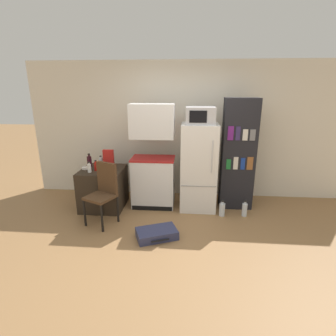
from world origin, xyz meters
The scene contains 17 objects.
ground_plane centered at (0.00, 0.00, 0.00)m, with size 24.00×24.00×0.00m, color olive.
wall_back centered at (0.20, 2.00, 1.30)m, with size 6.40×0.10×2.60m.
side_table centered at (-1.40, 1.21, 0.36)m, with size 0.74×0.77×0.72m.
kitchen_hutch centered at (-0.50, 1.35, 0.85)m, with size 0.77×0.50×1.86m.
refrigerator centered at (0.31, 1.32, 0.77)m, with size 0.62×0.59×1.53m.
microwave centered at (0.31, 1.31, 1.67)m, with size 0.48×0.44×0.28m.
bookshelf centered at (1.00, 1.43, 0.98)m, with size 0.57×0.34×1.95m.
bottle_clear_short centered at (-1.50, 1.46, 0.80)m, with size 0.07×0.07×0.18m.
bottle_milk_white centered at (-1.56, 1.02, 0.80)m, with size 0.06×0.06×0.18m.
bottle_ketchup_red centered at (-1.48, 1.12, 0.80)m, with size 0.07×0.07×0.19m.
bottle_wine_dark centered at (-1.67, 1.32, 0.83)m, with size 0.08×0.08×0.25m.
bowl centered at (-1.69, 1.19, 0.74)m, with size 0.14×0.14×0.04m.
cereal_box centered at (-1.35, 1.44, 0.87)m, with size 0.19×0.07×0.30m.
chair centered at (-1.20, 0.65, 0.58)m, with size 0.53×0.53×0.99m.
suitcase_large_flat centered at (-0.30, 0.23, 0.07)m, with size 0.67×0.54×0.13m.
water_bottle_front centered at (1.11, 1.04, 0.12)m, with size 0.09×0.09×0.29m.
water_bottle_middle centered at (0.72, 1.01, 0.12)m, with size 0.10×0.10×0.29m.
Camera 1 is at (0.14, -3.13, 2.11)m, focal length 28.00 mm.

